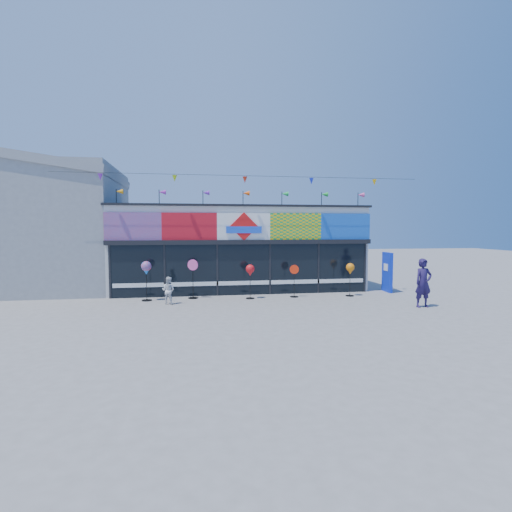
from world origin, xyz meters
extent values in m
plane|color=slate|center=(0.00, 0.00, 0.00)|extent=(80.00, 80.00, 0.00)
cube|color=silver|center=(0.00, 6.00, 2.00)|extent=(12.00, 5.00, 4.00)
cube|color=black|center=(0.00, 3.44, 1.15)|extent=(11.60, 0.12, 2.30)
cube|color=black|center=(0.00, 3.40, 2.40)|extent=(12.00, 0.30, 0.20)
cube|color=white|center=(0.00, 3.41, 0.55)|extent=(11.40, 0.10, 0.18)
cube|color=black|center=(0.00, 6.00, 4.05)|extent=(12.20, 5.20, 0.10)
cube|color=black|center=(-5.80, 3.43, 1.15)|extent=(0.08, 0.14, 2.30)
cube|color=black|center=(-3.50, 3.43, 1.15)|extent=(0.08, 0.14, 2.30)
cube|color=black|center=(-1.20, 3.43, 1.15)|extent=(0.08, 0.14, 2.30)
cube|color=black|center=(1.20, 3.43, 1.15)|extent=(0.08, 0.14, 2.30)
cube|color=black|center=(3.50, 3.43, 1.15)|extent=(0.08, 0.14, 2.30)
cube|color=black|center=(5.80, 3.43, 1.15)|extent=(0.08, 0.14, 2.30)
cube|color=red|center=(-4.80, 3.42, 3.10)|extent=(2.40, 0.08, 1.20)
cube|color=red|center=(-2.40, 3.42, 3.10)|extent=(2.40, 0.08, 1.20)
cube|color=white|center=(0.00, 3.42, 3.10)|extent=(2.40, 0.08, 1.20)
cube|color=yellow|center=(2.40, 3.42, 3.10)|extent=(2.40, 0.08, 1.20)
cube|color=blue|center=(4.80, 3.42, 3.10)|extent=(2.40, 0.08, 1.20)
cube|color=red|center=(0.00, 3.36, 3.10)|extent=(1.27, 0.06, 1.27)
cube|color=blue|center=(0.00, 3.34, 2.95)|extent=(1.60, 0.05, 0.30)
cube|color=#DA5D0B|center=(-3.92, 3.48, 1.05)|extent=(0.78, 0.03, 0.78)
cube|color=green|center=(-2.35, 3.48, 1.18)|extent=(0.92, 0.03, 0.92)
cube|color=#FF650D|center=(-0.78, 3.48, 1.60)|extent=(0.78, 0.03, 0.78)
cube|color=#CE133F|center=(0.78, 3.48, 1.01)|extent=(0.92, 0.03, 0.92)
cube|color=purple|center=(2.35, 3.48, 1.25)|extent=(0.78, 0.03, 0.78)
cube|color=#F752DB|center=(3.92, 3.48, 1.48)|extent=(0.92, 0.03, 0.92)
cylinder|color=black|center=(-5.50, 3.65, 4.35)|extent=(0.03, 0.03, 0.70)
cone|color=orange|center=(-5.36, 3.65, 4.60)|extent=(0.30, 0.22, 0.22)
cylinder|color=black|center=(-3.70, 3.65, 4.35)|extent=(0.03, 0.03, 0.70)
cone|color=purple|center=(-3.56, 3.65, 4.60)|extent=(0.30, 0.22, 0.22)
cylinder|color=black|center=(-1.80, 3.65, 4.35)|extent=(0.03, 0.03, 0.70)
cone|color=purple|center=(-1.66, 3.65, 4.60)|extent=(0.30, 0.22, 0.22)
cylinder|color=black|center=(0.00, 3.65, 4.35)|extent=(0.03, 0.03, 0.70)
cone|color=#FF560D|center=(0.14, 3.65, 4.60)|extent=(0.30, 0.22, 0.22)
cylinder|color=black|center=(1.80, 3.65, 4.35)|extent=(0.03, 0.03, 0.70)
cone|color=green|center=(1.94, 3.65, 4.60)|extent=(0.30, 0.22, 0.22)
cylinder|color=black|center=(3.70, 3.65, 4.35)|extent=(0.03, 0.03, 0.70)
cone|color=green|center=(3.84, 3.65, 4.60)|extent=(0.30, 0.22, 0.22)
cylinder|color=black|center=(5.50, 3.65, 4.35)|extent=(0.03, 0.03, 0.70)
cone|color=#DC4996|center=(5.64, 3.65, 4.60)|extent=(0.30, 0.22, 0.22)
cylinder|color=black|center=(0.00, 3.00, 5.30)|extent=(16.00, 0.01, 0.01)
cone|color=purple|center=(-6.00, 3.00, 5.12)|extent=(0.20, 0.20, 0.28)
cone|color=#A9DA12|center=(-3.00, 3.00, 5.12)|extent=(0.20, 0.20, 0.28)
cone|color=red|center=(0.00, 3.00, 5.12)|extent=(0.20, 0.20, 0.28)
cone|color=#1B30EA|center=(3.00, 3.00, 5.12)|extent=(0.20, 0.20, 0.28)
cone|color=yellow|center=(6.00, 3.00, 5.12)|extent=(0.20, 0.20, 0.28)
cube|color=#939598|center=(-10.00, 7.00, 3.00)|extent=(8.00, 7.00, 6.00)
cube|color=#939598|center=(-10.00, 7.00, 6.10)|extent=(8.18, 7.20, 1.54)
cube|color=#0D2BCA|center=(6.85, 3.21, 0.94)|extent=(0.21, 0.95, 1.88)
cube|color=white|center=(6.77, 3.21, 1.17)|extent=(0.07, 0.42, 0.33)
cylinder|color=black|center=(-4.19, 2.61, 0.02)|extent=(0.42, 0.42, 0.03)
cylinder|color=black|center=(-4.19, 2.61, 0.71)|extent=(0.03, 0.03, 1.36)
sphere|color=#1B7BEC|center=(-4.19, 2.61, 1.45)|extent=(0.42, 0.42, 0.42)
cone|color=#1B7BEC|center=(-4.19, 2.61, 1.19)|extent=(0.21, 0.21, 0.19)
cylinder|color=black|center=(-2.28, 2.88, 0.02)|extent=(0.43, 0.43, 0.03)
cylinder|color=black|center=(-2.28, 2.88, 0.73)|extent=(0.03, 0.03, 1.40)
cylinder|color=#E54C99|center=(-2.28, 2.88, 1.45)|extent=(0.45, 0.24, 0.47)
cylinder|color=black|center=(0.14, 2.41, 0.01)|extent=(0.37, 0.37, 0.03)
cylinder|color=black|center=(0.14, 2.41, 0.63)|extent=(0.02, 0.02, 1.21)
sphere|color=red|center=(0.14, 2.41, 1.29)|extent=(0.37, 0.37, 0.37)
cone|color=red|center=(0.14, 2.41, 1.05)|extent=(0.19, 0.19, 0.17)
cylinder|color=black|center=(2.11, 2.49, 0.01)|extent=(0.36, 0.36, 0.03)
cylinder|color=black|center=(2.11, 2.49, 0.62)|extent=(0.02, 0.02, 1.18)
cylinder|color=red|center=(2.11, 2.49, 1.22)|extent=(0.38, 0.19, 0.40)
cylinder|color=black|center=(4.63, 2.35, 0.01)|extent=(0.37, 0.37, 0.03)
cylinder|color=black|center=(4.63, 2.35, 0.63)|extent=(0.02, 0.02, 1.21)
sphere|color=orange|center=(4.63, 2.35, 1.29)|extent=(0.37, 0.37, 0.37)
cone|color=orange|center=(4.63, 2.35, 1.06)|extent=(0.19, 0.19, 0.17)
imported|color=#1F1542|center=(6.40, -0.49, 0.93)|extent=(0.71, 0.48, 1.87)
imported|color=silver|center=(-3.26, 1.73, 0.55)|extent=(0.61, 0.49, 1.10)
camera|label=1|loc=(-2.34, -14.37, 3.02)|focal=28.00mm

